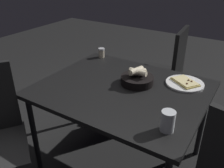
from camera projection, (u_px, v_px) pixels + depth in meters
ground at (120, 160)px, 2.03m from camera, size 8.00×8.00×0.00m
dining_table at (122, 94)px, 1.73m from camera, size 0.95×1.16×0.70m
pizza_plate at (185, 83)px, 1.74m from camera, size 0.27×0.27×0.04m
bread_basket at (137, 79)px, 1.74m from camera, size 0.24×0.24×0.12m
beer_glass at (168, 122)px, 1.26m from camera, size 0.08×0.08×0.12m
pepper_shaker at (101, 53)px, 2.22m from camera, size 0.06×0.06×0.09m
chair_near at (167, 67)px, 2.47m from camera, size 0.48×0.48×0.93m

